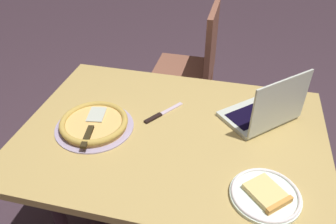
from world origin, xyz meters
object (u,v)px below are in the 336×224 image
object	(u,v)px
laptop	(265,111)
pizza_tray	(94,123)
table_knife	(160,114)
chair_far	(194,63)
dining_table	(172,143)
pizza_plate	(266,195)

from	to	relation	value
laptop	pizza_tray	world-z (taller)	laptop
pizza_tray	table_knife	bearing A→B (deg)	-149.26
chair_far	table_knife	bearing A→B (deg)	89.54
dining_table	pizza_plate	xyz separation A→B (m)	(-0.39, 0.26, 0.08)
chair_far	pizza_tray	bearing A→B (deg)	76.25
laptop	pizza_plate	size ratio (longest dim) A/B	1.52
pizza_plate	laptop	bearing A→B (deg)	-88.21
laptop	chair_far	distance (m)	0.99
chair_far	pizza_plate	bearing A→B (deg)	109.79
pizza_tray	laptop	bearing A→B (deg)	-163.07
pizza_plate	chair_far	size ratio (longest dim) A/B	0.27
dining_table	table_knife	size ratio (longest dim) A/B	6.59
laptop	table_knife	distance (m)	0.46
pizza_plate	pizza_tray	xyz separation A→B (m)	(0.72, -0.21, 0.01)
dining_table	pizza_plate	bearing A→B (deg)	146.06
laptop	chair_far	size ratio (longest dim) A/B	0.41
pizza_tray	chair_far	xyz separation A→B (m)	(-0.26, -1.06, -0.23)
dining_table	table_knife	world-z (taller)	table_knife
table_knife	dining_table	bearing A→B (deg)	127.90
pizza_plate	pizza_tray	distance (m)	0.75
laptop	table_knife	world-z (taller)	laptop
table_knife	chair_far	bearing A→B (deg)	-90.46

